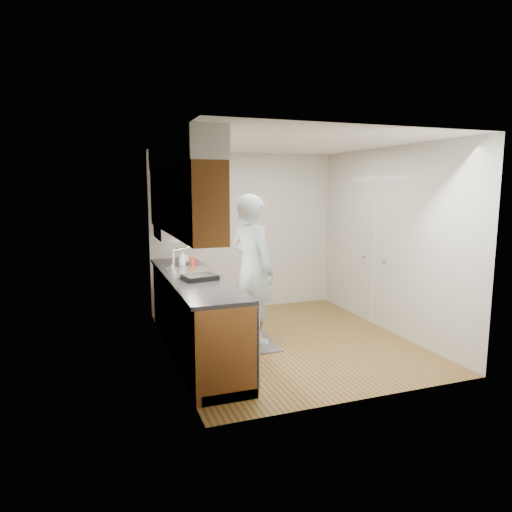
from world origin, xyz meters
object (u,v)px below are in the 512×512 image
Objects in this scene: soap_bottle_a at (182,258)px; soap_bottle_c at (185,258)px; soap_bottle_b at (182,260)px; soda_can at (193,262)px; person at (252,260)px; dish_rack at (200,277)px.

soap_bottle_a is 1.52× the size of soap_bottle_c.
soda_can is (0.12, -0.14, -0.02)m from soap_bottle_b.
soap_bottle_a reaches higher than soap_bottle_c.
person reaches higher than dish_rack.
soap_bottle_c is (-0.68, 0.81, -0.06)m from person.
soap_bottle_b reaches higher than soda_can.
person is at bearing 13.99° from dish_rack.
person is 11.88× the size of soap_bottle_b.
soda_can is (-0.65, 0.45, -0.07)m from person.
soap_bottle_a is 0.66× the size of dish_rack.
soda_can is at bearing 72.63° from dish_rack.
person reaches higher than soap_bottle_a.
soda_can is at bearing 29.64° from person.
soap_bottle_b is (-0.77, 0.59, -0.05)m from person.
soap_bottle_c is 0.36m from soda_can.
soap_bottle_a is 0.04m from soap_bottle_b.
soap_bottle_a is 0.92m from dish_rack.
soap_bottle_c reaches higher than dish_rack.
person is at bearing -49.97° from soap_bottle_c.
soap_bottle_c is at bearing 94.72° from soda_can.
soap_bottle_a is (-0.76, 0.57, -0.02)m from person.
soap_bottle_b is (-0.00, 0.02, -0.03)m from soap_bottle_a.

